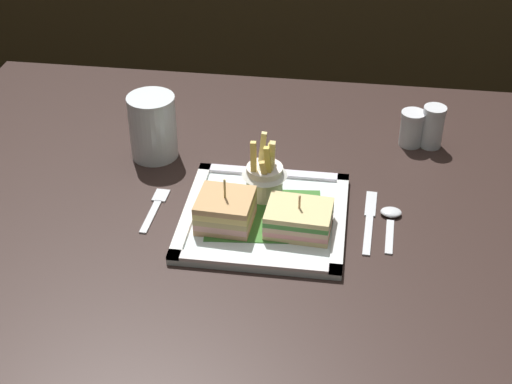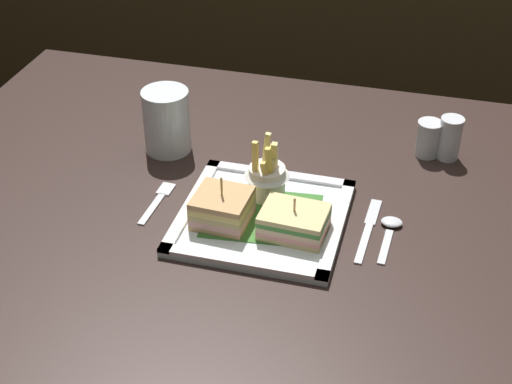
{
  "view_description": "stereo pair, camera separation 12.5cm",
  "coord_description": "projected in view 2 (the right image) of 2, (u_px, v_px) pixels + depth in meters",
  "views": [
    {
      "loc": [
        0.16,
        -1.04,
        1.52
      ],
      "look_at": [
        0.02,
        -0.02,
        0.81
      ],
      "focal_mm": 53.51,
      "sensor_mm": 36.0,
      "label": 1
    },
    {
      "loc": [
        0.28,
        -1.01,
        1.52
      ],
      "look_at": [
        0.02,
        -0.02,
        0.81
      ],
      "focal_mm": 53.51,
      "sensor_mm": 36.0,
      "label": 2
    }
  ],
  "objects": [
    {
      "name": "fries_cup",
      "position": [
        267.0,
        175.0,
        1.27
      ],
      "size": [
        0.08,
        0.08,
        0.11
      ],
      "color": "white",
      "rests_on": "square_plate"
    },
    {
      "name": "fork",
      "position": [
        158.0,
        200.0,
        1.3
      ],
      "size": [
        0.03,
        0.13,
        0.0
      ],
      "color": "silver",
      "rests_on": "dining_table"
    },
    {
      "name": "sandwich_half_right",
      "position": [
        294.0,
        222.0,
        1.2
      ],
      "size": [
        0.11,
        0.08,
        0.07
      ],
      "color": "#DEBF7D",
      "rests_on": "square_plate"
    },
    {
      "name": "water_glass",
      "position": [
        167.0,
        125.0,
        1.4
      ],
      "size": [
        0.09,
        0.09,
        0.12
      ],
      "color": "silver",
      "rests_on": "dining_table"
    },
    {
      "name": "pepper_shaker",
      "position": [
        449.0,
        141.0,
        1.39
      ],
      "size": [
        0.04,
        0.04,
        0.08
      ],
      "color": "silver",
      "rests_on": "dining_table"
    },
    {
      "name": "salt_shaker",
      "position": [
        428.0,
        141.0,
        1.4
      ],
      "size": [
        0.05,
        0.05,
        0.07
      ],
      "color": "silver",
      "rests_on": "dining_table"
    },
    {
      "name": "square_plate",
      "position": [
        262.0,
        218.0,
        1.25
      ],
      "size": [
        0.27,
        0.27,
        0.02
      ],
      "color": "white",
      "rests_on": "dining_table"
    },
    {
      "name": "dining_table",
      "position": [
        250.0,
        249.0,
        1.35
      ],
      "size": [
        1.26,
        0.95,
        0.77
      ],
      "color": "#2E1F1B",
      "rests_on": "ground_plane"
    },
    {
      "name": "knife",
      "position": [
        369.0,
        227.0,
        1.23
      ],
      "size": [
        0.02,
        0.17,
        0.0
      ],
      "color": "silver",
      "rests_on": "dining_table"
    },
    {
      "name": "spoon",
      "position": [
        390.0,
        228.0,
        1.23
      ],
      "size": [
        0.04,
        0.12,
        0.01
      ],
      "color": "silver",
      "rests_on": "dining_table"
    },
    {
      "name": "sandwich_half_left",
      "position": [
        222.0,
        208.0,
        1.22
      ],
      "size": [
        0.09,
        0.09,
        0.08
      ],
      "color": "tan",
      "rests_on": "square_plate"
    }
  ]
}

